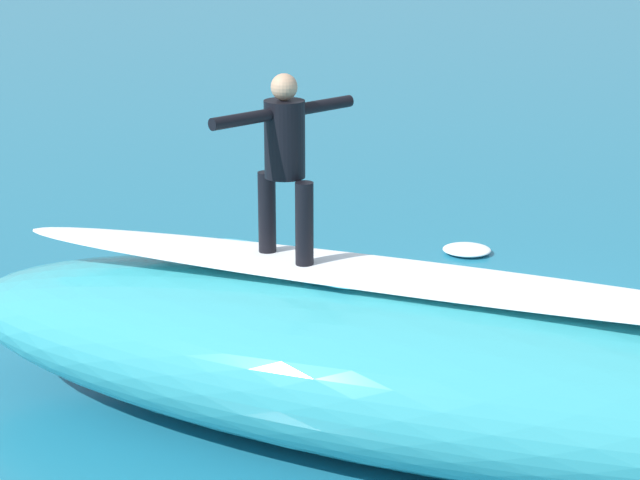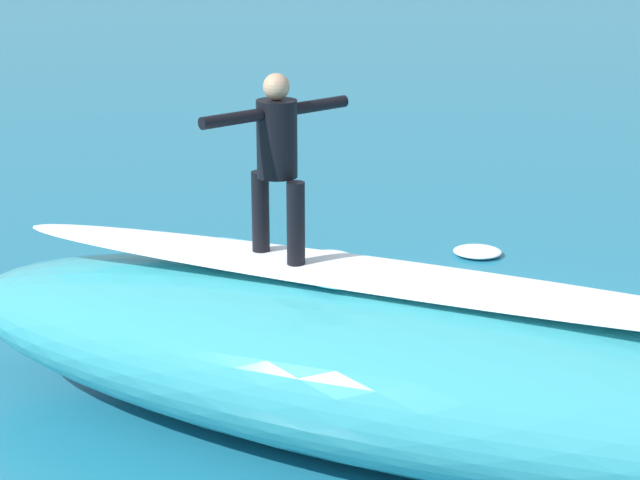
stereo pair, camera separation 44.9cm
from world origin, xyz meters
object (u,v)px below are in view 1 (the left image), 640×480
surfer_riding (285,153)px  surfboard_paddling (345,294)px  surfer_paddling (341,284)px  surfboard_riding (286,262)px

surfer_riding → surfboard_paddling: 4.20m
surfer_paddling → surfboard_paddling: bearing=0.0°
surfer_paddling → surfer_riding: bearing=-163.4°
surfer_riding → surfer_paddling: size_ratio=0.98×
surfboard_riding → surfer_riding: (0.00, 0.00, 0.99)m
surfer_riding → surfboard_riding: bearing=0.0°
surfer_riding → surfboard_paddling: (0.62, -3.31, -2.50)m
surfboard_riding → surfboard_paddling: (0.62, -3.31, -1.51)m
surfboard_riding → surfer_riding: 0.99m
surfboard_riding → surfboard_paddling: 3.69m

